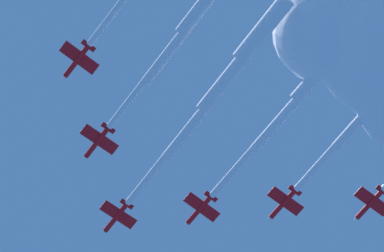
% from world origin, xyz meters
% --- Properties ---
extents(jet_lead, '(44.36, 51.94, 3.66)m').
position_xyz_m(jet_lead, '(8.03, 8.93, 211.39)').
color(jet_lead, red).
extents(jet_port_inner, '(42.12, 49.72, 3.66)m').
position_xyz_m(jet_port_inner, '(24.91, 8.37, 211.17)').
color(jet_port_inner, red).
extents(jet_starboard_inner, '(44.95, 54.90, 3.70)m').
position_xyz_m(jet_starboard_inner, '(5.59, 28.93, 212.06)').
color(jet_starboard_inner, red).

